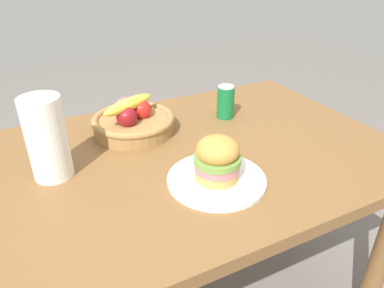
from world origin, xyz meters
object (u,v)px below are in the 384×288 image
Objects in this scene: sandwich at (217,159)px; plate at (216,179)px; fruit_basket at (133,120)px; paper_towel_roll at (47,138)px; soda_can at (226,102)px.

plate is at bearing 0.00° from sandwich.
fruit_basket is at bearing 105.15° from plate.
soda_can is at bearing 10.62° from paper_towel_roll.
fruit_basket reaches higher than plate.
sandwich is at bearing 0.00° from plate.
plate is 2.14× the size of sandwich.
paper_towel_roll is (-0.40, 0.24, 0.11)m from plate.
paper_towel_roll is (-0.65, -0.12, 0.06)m from soda_can.
sandwich is at bearing -30.69° from paper_towel_roll.
plate is at bearing -124.54° from soda_can.
plate is 0.48m from paper_towel_roll.
plate is 2.22× the size of soda_can.
paper_towel_roll is (-0.40, 0.24, 0.05)m from sandwich.
paper_towel_roll is at bearing -169.38° from soda_can.
paper_towel_roll reaches higher than soda_can.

